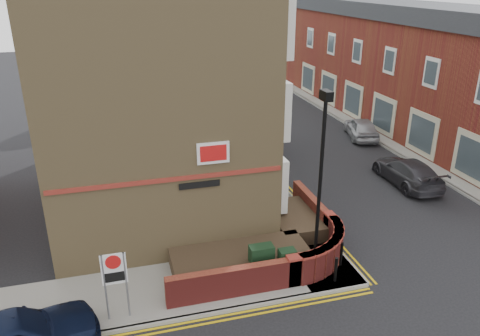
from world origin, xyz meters
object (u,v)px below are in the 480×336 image
lamppost (320,185)px  utility_cabinet_large (261,262)px  zone_sign (115,274)px  silver_car_near (262,135)px

lamppost → utility_cabinet_large: size_ratio=5.25×
utility_cabinet_large → zone_sign: (-4.70, -0.80, 0.92)m
utility_cabinet_large → silver_car_near: silver_car_near is taller
lamppost → utility_cabinet_large: lamppost is taller
silver_car_near → zone_sign: bearing=-114.1°
lamppost → zone_sign: size_ratio=2.86×
zone_sign → utility_cabinet_large: bearing=9.7°
zone_sign → silver_car_near: (8.84, 13.46, -0.86)m
silver_car_near → lamppost: bearing=-90.7°
utility_cabinet_large → silver_car_near: (4.14, 12.66, 0.06)m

